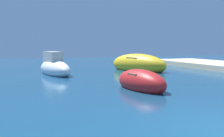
% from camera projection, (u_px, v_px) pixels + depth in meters
% --- Properties ---
extents(moored_boat_1, '(1.95, 3.59, 1.26)m').
position_uv_depth(moored_boat_1, '(141.00, 82.00, 11.68)').
color(moored_boat_1, '#B21E1E').
rests_on(moored_boat_1, ground).
extents(moored_boat_2, '(4.11, 6.20, 1.88)m').
position_uv_depth(moored_boat_2, '(138.00, 65.00, 20.66)').
color(moored_boat_2, gold).
rests_on(moored_boat_2, ground).
extents(moored_boat_4, '(2.58, 5.18, 2.01)m').
position_uv_depth(moored_boat_4, '(54.00, 68.00, 17.94)').
color(moored_boat_4, white).
rests_on(moored_boat_4, ground).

